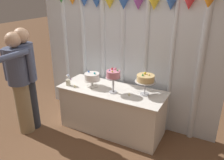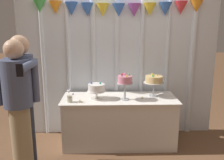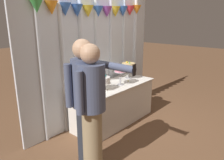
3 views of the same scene
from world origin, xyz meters
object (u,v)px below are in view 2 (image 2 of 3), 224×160
cake_display_rightmost (154,80)px  tealight_far_left (80,102)px  guest_man_dark_suit (24,95)px  guest_girl_blue_dress (18,102)px  tealight_near_left (142,98)px  cake_display_leftmost (96,88)px  cake_table (119,121)px  cake_display_center (125,81)px  flower_vase (70,97)px

cake_display_rightmost → tealight_far_left: cake_display_rightmost is taller
cake_display_rightmost → guest_man_dark_suit: bearing=-160.4°
guest_girl_blue_dress → tealight_near_left: bearing=22.0°
cake_display_rightmost → cake_display_leftmost: bearing=-172.7°
tealight_near_left → cake_table: bearing=168.0°
tealight_near_left → guest_girl_blue_dress: 1.68m
tealight_far_left → tealight_near_left: same height
tealight_near_left → guest_girl_blue_dress: guest_girl_blue_dress is taller
tealight_far_left → guest_man_dark_suit: bearing=-152.1°
cake_display_center → tealight_near_left: (0.26, 0.02, -0.27)m
flower_vase → guest_man_dark_suit: size_ratio=0.11×
tealight_far_left → cake_display_leftmost: bearing=35.9°
cake_table → guest_girl_blue_dress: (-1.22, -0.70, 0.53)m
tealight_near_left → guest_man_dark_suit: guest_man_dark_suit is taller
flower_vase → guest_man_dark_suit: guest_man_dark_suit is taller
tealight_near_left → flower_vase: bearing=-173.6°
cake_display_leftmost → tealight_far_left: (-0.22, -0.16, -0.14)m
flower_vase → tealight_near_left: (1.03, 0.12, -0.06)m
cake_display_rightmost → tealight_far_left: size_ratio=7.07×
cake_display_leftmost → guest_man_dark_suit: bearing=-149.9°
cake_display_center → tealight_near_left: bearing=4.3°
cake_display_leftmost → cake_display_rightmost: bearing=7.3°
cake_display_leftmost → cake_table: bearing=7.2°
cake_display_rightmost → guest_girl_blue_dress: 1.90m
flower_vase → tealight_near_left: bearing=6.4°
tealight_near_left → guest_man_dark_suit: bearing=-162.7°
flower_vase → cake_display_center: bearing=7.1°
guest_man_dark_suit → tealight_far_left: bearing=27.9°
cake_table → guest_girl_blue_dress: size_ratio=1.03×
tealight_near_left → guest_man_dark_suit: 1.62m
cake_display_center → flower_vase: (-0.77, -0.10, -0.20)m
tealight_far_left → guest_man_dark_suit: 0.76m
guest_girl_blue_dress → guest_man_dark_suit: guest_man_dark_suit is taller
cake_table → cake_display_rightmost: 0.80m
cake_display_leftmost → tealight_near_left: (0.66, -0.03, -0.14)m
flower_vase → guest_girl_blue_dress: bearing=-135.4°
guest_girl_blue_dress → tealight_far_left: bearing=36.6°
guest_man_dark_suit → cake_table: bearing=24.4°
tealight_far_left → guest_man_dark_suit: guest_man_dark_suit is taller
cake_display_center → cake_display_rightmost: 0.47m
cake_table → cake_display_leftmost: bearing=-172.8°
cake_display_leftmost → flower_vase: bearing=-158.7°
flower_vase → guest_man_dark_suit: bearing=-144.3°
cake_display_center → guest_man_dark_suit: (-1.28, -0.46, -0.07)m
cake_table → tealight_near_left: size_ratio=44.86×
cake_table → cake_display_leftmost: (-0.33, -0.04, 0.52)m
cake_display_leftmost → guest_man_dark_suit: (-0.87, -0.51, 0.05)m
cake_table → guest_man_dark_suit: bearing=-155.6°
cake_display_leftmost → tealight_near_left: 0.68m
cake_display_center → guest_girl_blue_dress: bearing=-154.8°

